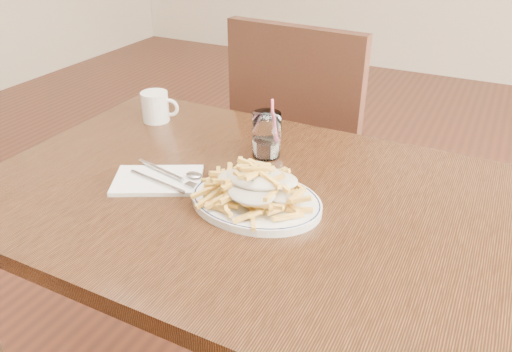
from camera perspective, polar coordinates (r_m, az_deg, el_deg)
The scene contains 8 objects.
table at distance 1.14m, azimuth -0.89°, elevation -5.11°, with size 1.20×0.80×0.75m.
chair_far at distance 1.76m, azimuth 5.68°, elevation 3.77°, with size 0.49×0.49×0.99m.
fries_plate at distance 1.04m, azimuth 0.00°, elevation -2.87°, with size 0.31×0.28×0.02m.
loaded_fries at distance 1.02m, azimuth 0.00°, elevation -0.70°, with size 0.23×0.18×0.07m.
napkin at distance 1.15m, azimuth -11.15°, elevation -0.47°, with size 0.20×0.13×0.01m, color white.
cutlery at distance 1.15m, azimuth -11.02°, elevation 0.02°, with size 0.21×0.09×0.01m.
water_glass at distance 1.23m, azimuth 1.22°, elevation 4.43°, with size 0.07×0.07×0.15m.
coffee_mug at distance 1.46m, azimuth -11.35°, elevation 7.78°, with size 0.11×0.08×0.09m.
Camera 1 is at (0.44, -0.83, 1.32)m, focal length 35.00 mm.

